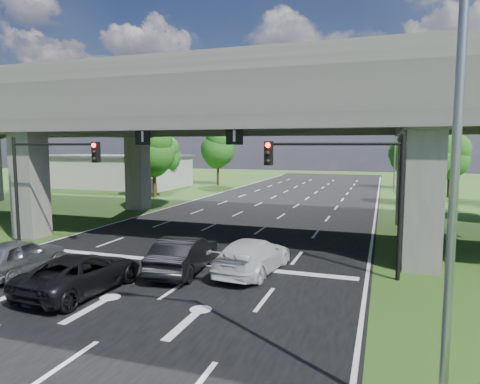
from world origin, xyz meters
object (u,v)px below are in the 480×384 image
Objects in this scene: signal_right at (346,178)px; streetlight_far at (395,142)px; car_silver at (17,257)px; car_white at (253,256)px; car_dark at (184,254)px; streetlight_beyond at (392,143)px; signal_left at (46,171)px; car_trailing at (82,273)px; streetlight_near at (432,128)px.

streetlight_far is at bearing 83.53° from signal_right.
car_white is at bearing -163.43° from car_silver.
car_white is (2.85, 0.94, -0.05)m from car_dark.
signal_right is 5.19m from car_white.
car_white is at bearing -99.30° from streetlight_beyond.
car_trailing is at bearing -39.72° from signal_left.
signal_right is 0.60× the size of streetlight_near.
car_silver is 10.08m from car_white.
car_trailing is (-11.46, -41.42, -5.10)m from streetlight_beyond.
signal_left is 1.30× the size of car_silver.
streetlight_near is 17.18m from car_silver.
car_dark is (-6.64, -1.88, -3.36)m from signal_right.
streetlight_near and streetlight_beyond have the same top height.
car_white is 6.98m from car_trailing.
signal_right is 1.00× the size of signal_left.
car_white is at bearing -167.14° from car_dark.
car_dark is (-8.91, 8.06, -5.02)m from streetlight_near.
streetlight_near reaches higher than signal_left.
streetlight_beyond reaches higher than signal_left.
streetlight_far is at bearing 48.22° from signal_left.
signal_right is at bearing -93.61° from streetlight_beyond.
car_trailing is (-11.46, 4.58, -5.10)m from streetlight_near.
car_silver is at bearing 16.30° from car_dark.
streetlight_near reaches higher than car_silver.
car_trailing is (-9.19, -5.37, -3.44)m from signal_right.
car_silver is at bearing -110.92° from streetlight_beyond.
signal_left is 40.30m from streetlight_beyond.
signal_left is 0.60× the size of streetlight_far.
car_dark reaches higher than car_silver.
car_silver is (-15.50, -24.55, -5.03)m from streetlight_far.
streetlight_far is at bearing -126.30° from car_silver.
streetlight_far is 28.35m from car_trailing.
signal_right reaches higher than car_trailing.
streetlight_far reaches higher than signal_left.
streetlight_far is at bearing -90.00° from streetlight_beyond.
car_white is (11.86, -0.94, -3.42)m from signal_left.
signal_left is 9.80m from car_dark.
signal_left is 1.24× the size of car_dark.
streetlight_far reaches higher than signal_right.
signal_left is 20.56m from streetlight_near.
streetlight_near is at bearing -90.00° from streetlight_far.
car_dark is at bearing -162.41° from car_silver.
car_dark is at bearing -103.22° from streetlight_beyond.
streetlight_near is 2.07× the size of car_dark.
streetlight_near is at bearing 129.93° from car_white.
streetlight_far and streetlight_beyond have the same top height.
car_silver is at bearing -8.73° from car_trailing.
streetlight_beyond is at bearing -101.97° from car_trailing.
signal_left is at bearing 1.43° from car_white.
car_dark is at bearing -164.19° from signal_right.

